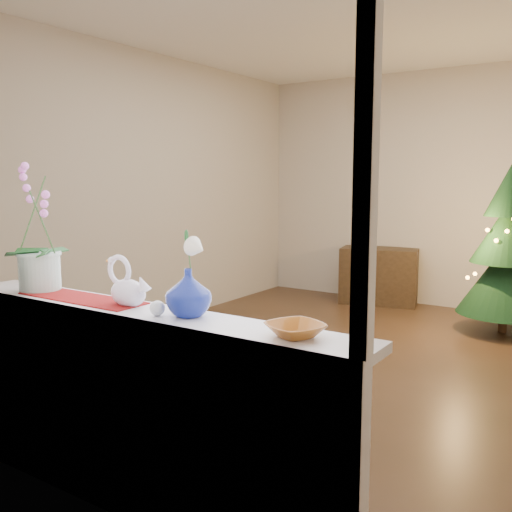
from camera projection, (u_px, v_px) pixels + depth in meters
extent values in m
plane|color=#372616|center=(356.00, 365.00, 4.57)|extent=(5.00, 5.00, 0.00)
cube|color=beige|center=(448.00, 190.00, 6.45)|extent=(4.50, 0.10, 2.70)
cube|color=beige|center=(113.00, 212.00, 2.32)|extent=(4.50, 0.10, 2.70)
cube|color=beige|center=(147.00, 192.00, 5.62)|extent=(0.10, 5.00, 2.70)
plane|color=white|center=(364.00, 12.00, 4.20)|extent=(5.00, 5.00, 0.00)
cube|color=white|center=(128.00, 420.00, 2.48)|extent=(2.20, 0.08, 0.88)
cube|color=white|center=(139.00, 313.00, 2.49)|extent=(2.20, 0.26, 0.04)
cube|color=maroon|center=(81.00, 298.00, 2.69)|extent=(0.70, 0.20, 0.01)
imported|color=#09145E|center=(188.00, 289.00, 2.34)|extent=(0.25, 0.25, 0.23)
sphere|color=silver|center=(157.00, 308.00, 2.36)|extent=(0.07, 0.07, 0.06)
imported|color=#A25A1D|center=(295.00, 331.00, 2.05)|extent=(0.23, 0.23, 0.04)
cube|color=black|center=(379.00, 276.00, 6.76)|extent=(0.96, 0.64, 0.66)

